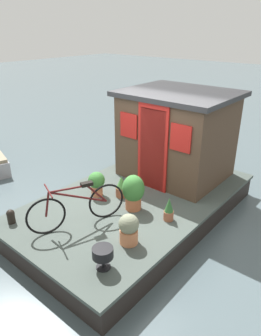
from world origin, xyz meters
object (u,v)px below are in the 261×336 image
Objects in this scene: potted_plant_sage at (133,191)px; potted_plant_ivy at (97,183)px; bicycle at (77,206)px; potted_plant_mint at (121,187)px; potted_plant_thyme at (169,210)px; mooring_bollard at (11,216)px; charcoal_grill at (103,254)px; houseboat_cabin at (177,134)px; potted_plant_succulent at (129,229)px.

potted_plant_ivy is at bearing 94.88° from potted_plant_sage.
potted_plant_sage is at bearing -20.77° from bicycle.
potted_plant_sage is 0.55m from potted_plant_mint.
mooring_bollard is at bearing 131.83° from potted_plant_thyme.
potted_plant_ivy reaches higher than charcoal_grill.
potted_plant_sage is at bearing 24.53° from charcoal_grill.
potted_plant_sage reaches higher than mooring_bollard.
mooring_bollard is at bearing 162.69° from houseboat_cabin.
potted_plant_thyme is at bearing -150.36° from houseboat_cabin.
potted_plant_ivy is (-0.18, 1.61, 0.08)m from potted_plant_thyme.
potted_plant_ivy is at bearing -15.00° from mooring_bollard.
potted_plant_mint is at bearing 66.45° from potted_plant_sage.
bicycle is (-2.81, 0.15, -0.59)m from houseboat_cabin.
charcoal_grill is (-1.61, 0.03, 0.04)m from potted_plant_thyme.
bicycle reaches higher than mooring_bollard.
potted_plant_sage reaches higher than potted_plant_succulent.
mooring_bollard is (-1.73, 1.33, -0.23)m from potted_plant_sage.
bicycle reaches higher than charcoal_grill.
potted_plant_ivy is at bearing 47.81° from charcoal_grill.
potted_plant_mint reaches higher than mooring_bollard.
potted_plant_ivy is at bearing 96.51° from potted_plant_thyme.
mooring_bollard is (-0.22, 2.02, -0.11)m from charcoal_grill.
potted_plant_ivy reaches higher than mooring_bollard.
potted_plant_thyme is 0.86× the size of potted_plant_ivy.
potted_plant_mint reaches higher than charcoal_grill.
bicycle reaches higher than potted_plant_succulent.
mooring_bollard is at bearing 142.37° from potted_plant_sage.
potted_plant_sage reaches higher than potted_plant_thyme.
houseboat_cabin is 5.26× the size of potted_plant_thyme.
bicycle reaches higher than potted_plant_sage.
potted_plant_ivy is 1.72m from mooring_bollard.
potted_plant_ivy reaches higher than potted_plant_thyme.
potted_plant_sage is 2.01× the size of charcoal_grill.
potted_plant_sage is at bearing -172.45° from houseboat_cabin.
potted_plant_thyme is 0.85× the size of potted_plant_succulent.
potted_plant_thyme is 1.28× the size of charcoal_grill.
charcoal_grill is at bearing -155.47° from potted_plant_sage.
potted_plant_thyme is 1.62m from charcoal_grill.
houseboat_cabin is 1.77m from potted_plant_mint.
bicycle is 2.34× the size of potted_plant_sage.
potted_plant_succulent is 0.75× the size of potted_plant_sage.
mooring_bollard is at bearing 114.80° from potted_plant_succulent.
houseboat_cabin is 3.35× the size of potted_plant_sage.
potted_plant_sage is (1.02, -0.39, -0.00)m from bicycle.
bicycle is 3.13× the size of potted_plant_succulent.
charcoal_grill is (-3.30, -0.93, -0.72)m from houseboat_cabin.
mooring_bollard is at bearing 96.33° from charcoal_grill.
bicycle reaches higher than potted_plant_ivy.
potted_plant_mint is at bearing 171.14° from houseboat_cabin.
bicycle reaches higher than potted_plant_mint.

